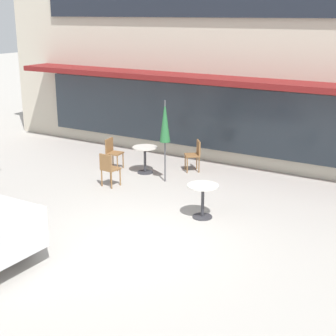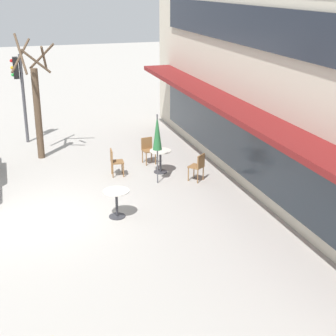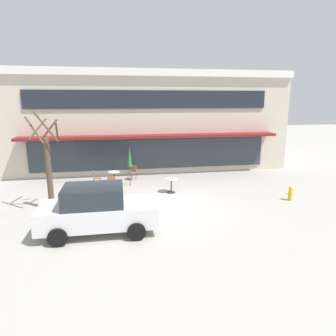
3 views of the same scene
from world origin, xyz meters
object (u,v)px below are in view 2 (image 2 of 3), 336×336
at_px(patio_umbrella_green_folded, 157,133).
at_px(cafe_chair_2, 148,148).
at_px(cafe_table_near_wall, 117,199).
at_px(cafe_chair_0, 115,160).
at_px(cafe_table_streetside, 160,157).
at_px(cafe_chair_1, 198,165).
at_px(traffic_light_pole, 20,84).
at_px(street_tree, 37,104).

height_order(patio_umbrella_green_folded, cafe_chair_2, patio_umbrella_green_folded).
relative_size(cafe_table_near_wall, cafe_chair_0, 0.85).
height_order(cafe_table_streetside, cafe_chair_1, cafe_chair_1).
distance_m(cafe_chair_1, traffic_light_pole, 7.96).
bearing_deg(cafe_chair_1, cafe_table_near_wall, -58.55).
distance_m(cafe_table_near_wall, cafe_chair_0, 3.12).
height_order(patio_umbrella_green_folded, cafe_chair_1, patio_umbrella_green_folded).
xyz_separation_m(patio_umbrella_green_folded, cafe_chair_1, (0.22, 1.26, -1.10)).
bearing_deg(cafe_table_near_wall, street_tree, -164.68).
height_order(cafe_chair_0, cafe_chair_2, same).
distance_m(cafe_table_streetside, street_tree, 4.77).
bearing_deg(cafe_table_streetside, traffic_light_pole, -139.76).
xyz_separation_m(cafe_table_streetside, cafe_chair_0, (-0.13, -1.49, 0.01)).
relative_size(patio_umbrella_green_folded, street_tree, 0.51).
bearing_deg(cafe_chair_1, cafe_table_streetside, -140.95).
relative_size(cafe_chair_2, traffic_light_pole, 0.26).
distance_m(cafe_table_streetside, cafe_chair_0, 1.50).
bearing_deg(cafe_chair_2, cafe_table_near_wall, -26.13).
relative_size(patio_umbrella_green_folded, traffic_light_pole, 0.65).
relative_size(cafe_table_near_wall, traffic_light_pole, 0.22).
relative_size(cafe_chair_1, street_tree, 0.21).
bearing_deg(street_tree, cafe_chair_0, 39.62).
height_order(cafe_chair_0, cafe_chair_1, same).
height_order(cafe_table_streetside, traffic_light_pole, traffic_light_pole).
xyz_separation_m(cafe_table_streetside, patio_umbrella_green_folded, (0.89, -0.36, 1.11)).
xyz_separation_m(cafe_chair_1, street_tree, (-3.83, -4.54, 1.43)).
xyz_separation_m(cafe_table_near_wall, traffic_light_pole, (-7.77, -2.01, 1.78)).
xyz_separation_m(cafe_chair_1, cafe_chair_2, (-2.14, -1.04, 0.00)).
relative_size(cafe_chair_0, traffic_light_pole, 0.26).
xyz_separation_m(cafe_chair_0, cafe_chair_2, (-0.90, 1.35, 0.00)).
xyz_separation_m(street_tree, traffic_light_pole, (-2.11, -0.46, 0.34)).
bearing_deg(street_tree, traffic_light_pole, -167.83).
bearing_deg(cafe_table_streetside, cafe_table_near_wall, -35.43).
xyz_separation_m(patio_umbrella_green_folded, cafe_chair_2, (-1.92, 0.22, -1.10)).
bearing_deg(cafe_chair_0, cafe_table_near_wall, -11.04).
relative_size(cafe_chair_0, street_tree, 0.21).
bearing_deg(patio_umbrella_green_folded, cafe_chair_2, 173.50).
bearing_deg(cafe_table_streetside, cafe_chair_2, -172.29).
bearing_deg(cafe_chair_0, patio_umbrella_green_folded, 47.98).
relative_size(cafe_table_streetside, cafe_chair_0, 0.85).
relative_size(cafe_table_near_wall, cafe_table_streetside, 1.00).
xyz_separation_m(cafe_chair_0, street_tree, (-2.59, -2.15, 1.43)).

